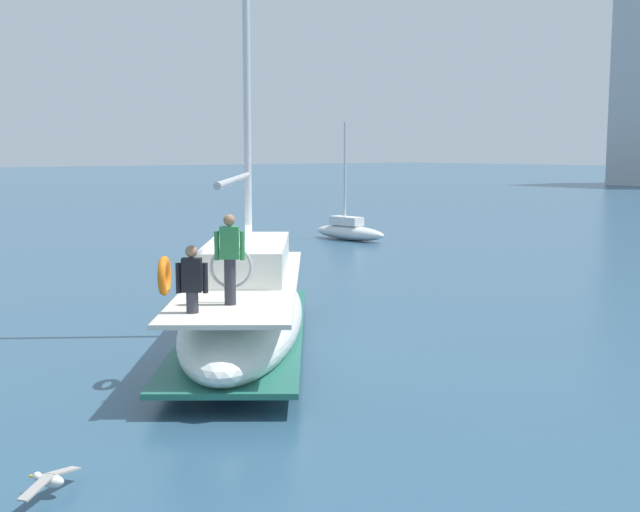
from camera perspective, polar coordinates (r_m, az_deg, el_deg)
ground_plane at (r=17.87m, az=-5.65°, el=-6.03°), size 400.00×400.00×0.00m
main_sailboat at (r=17.25m, az=-5.27°, el=-3.42°), size 9.08×7.75×13.43m
moored_catamaran at (r=38.06m, az=2.04°, el=1.82°), size 4.29×1.43×5.46m
seagull at (r=10.66m, az=-18.37°, el=-14.61°), size 0.70×0.95×0.17m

